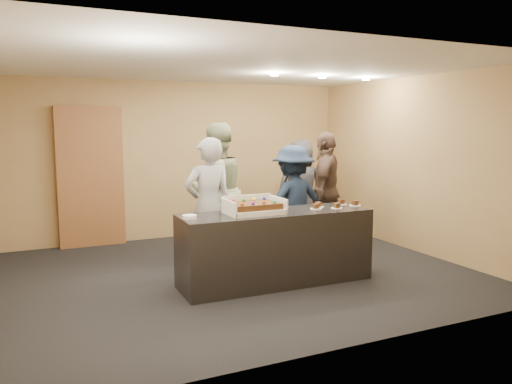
# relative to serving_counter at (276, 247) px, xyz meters

# --- Properties ---
(room) EXTENTS (6.04, 6.00, 2.70)m
(room) POSITION_rel_serving_counter_xyz_m (-0.28, 0.59, 0.90)
(room) COLOR black
(room) RESTS_ON ground
(serving_counter) EXTENTS (2.41, 0.73, 0.90)m
(serving_counter) POSITION_rel_serving_counter_xyz_m (0.00, 0.00, 0.00)
(serving_counter) COLOR black
(serving_counter) RESTS_ON floor
(storage_cabinet) EXTENTS (1.03, 0.15, 2.26)m
(storage_cabinet) POSITION_rel_serving_counter_xyz_m (-1.83, 3.00, 0.68)
(storage_cabinet) COLOR brown
(storage_cabinet) RESTS_ON floor
(cake_box) EXTENTS (0.68, 0.47, 0.20)m
(cake_box) POSITION_rel_serving_counter_xyz_m (-0.29, 0.02, 0.50)
(cake_box) COLOR white
(cake_box) RESTS_ON serving_counter
(sheet_cake) EXTENTS (0.58, 0.40, 0.11)m
(sheet_cake) POSITION_rel_serving_counter_xyz_m (-0.29, 0.00, 0.55)
(sheet_cake) COLOR #3B1D0D
(sheet_cake) RESTS_ON cake_box
(plate_stack) EXTENTS (0.17, 0.17, 0.04)m
(plate_stack) POSITION_rel_serving_counter_xyz_m (-1.10, 0.00, 0.47)
(plate_stack) COLOR white
(plate_stack) RESTS_ON serving_counter
(slice_a) EXTENTS (0.15, 0.15, 0.07)m
(slice_a) POSITION_rel_serving_counter_xyz_m (0.55, -0.04, 0.47)
(slice_a) COLOR white
(slice_a) RESTS_ON serving_counter
(slice_b) EXTENTS (0.15, 0.15, 0.07)m
(slice_b) POSITION_rel_serving_counter_xyz_m (0.66, 0.08, 0.47)
(slice_b) COLOR white
(slice_b) RESTS_ON serving_counter
(slice_c) EXTENTS (0.15, 0.15, 0.07)m
(slice_c) POSITION_rel_serving_counter_xyz_m (0.82, -0.10, 0.47)
(slice_c) COLOR white
(slice_c) RESTS_ON serving_counter
(slice_d) EXTENTS (0.15, 0.15, 0.07)m
(slice_d) POSITION_rel_serving_counter_xyz_m (1.05, 0.14, 0.47)
(slice_d) COLOR white
(slice_d) RESTS_ON serving_counter
(slice_e) EXTENTS (0.15, 0.15, 0.07)m
(slice_e) POSITION_rel_serving_counter_xyz_m (1.16, -0.03, 0.47)
(slice_e) COLOR white
(slice_e) RESTS_ON serving_counter
(person_server_grey) EXTENTS (0.67, 0.45, 1.80)m
(person_server_grey) POSITION_rel_serving_counter_xyz_m (-0.62, 0.73, 0.45)
(person_server_grey) COLOR #96969A
(person_server_grey) RESTS_ON floor
(person_sage_man) EXTENTS (1.14, 0.99, 1.99)m
(person_sage_man) POSITION_rel_serving_counter_xyz_m (-0.22, 1.51, 0.55)
(person_sage_man) COLOR gray
(person_sage_man) RESTS_ON floor
(person_navy_man) EXTENTS (1.13, 0.72, 1.67)m
(person_navy_man) POSITION_rel_serving_counter_xyz_m (0.76, 0.93, 0.39)
(person_navy_man) COLOR #162238
(person_navy_man) RESTS_ON floor
(person_brown_extra) EXTENTS (1.07, 1.10, 1.86)m
(person_brown_extra) POSITION_rel_serving_counter_xyz_m (1.50, 1.22, 0.48)
(person_brown_extra) COLOR #503A2F
(person_brown_extra) RESTS_ON floor
(person_dark_suit) EXTENTS (0.97, 0.79, 1.72)m
(person_dark_suit) POSITION_rel_serving_counter_xyz_m (1.49, 1.98, 0.41)
(person_dark_suit) COLOR #29292E
(person_dark_suit) RESTS_ON floor
(ceiling_spotlights) EXTENTS (1.72, 0.12, 0.03)m
(ceiling_spotlights) POSITION_rel_serving_counter_xyz_m (1.32, 1.09, 2.22)
(ceiling_spotlights) COLOR #FFEAC6
(ceiling_spotlights) RESTS_ON ceiling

